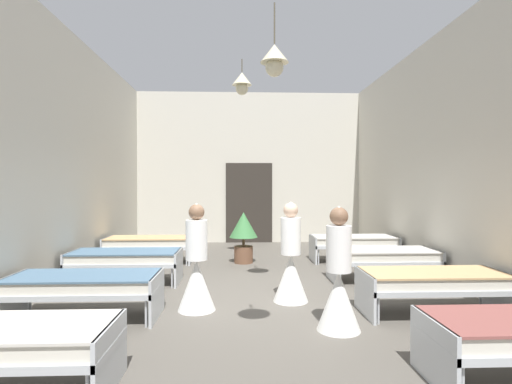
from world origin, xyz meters
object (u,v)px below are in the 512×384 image
Objects in this scene: bed_left_row_3 at (149,243)px; bed_left_row_1 at (84,285)px; bed_left_row_2 at (126,258)px; bed_right_row_3 at (353,242)px; nurse_mid_aisle at (339,286)px; bed_right_row_1 at (433,282)px; nurse_near_aisle at (197,272)px; nurse_far_aisle at (291,266)px; bed_right_row_2 at (383,257)px; potted_plant at (244,232)px.

bed_left_row_1 is at bearing -90.00° from bed_left_row_3.
bed_left_row_2 and bed_right_row_3 have the same top height.
nurse_mid_aisle is at bearing -9.71° from bed_left_row_1.
bed_left_row_2 is (-4.60, 1.90, 0.00)m from bed_right_row_1.
bed_right_row_1 is 5.97m from bed_left_row_3.
bed_right_row_3 is 4.73m from nurse_near_aisle.
bed_right_row_1 is 1.52m from nurse_mid_aisle.
nurse_mid_aisle is at bearing -167.00° from nurse_far_aisle.
nurse_mid_aisle reaches higher than bed_left_row_3.
bed_right_row_3 is 3.62m from nurse_far_aisle.
bed_right_row_1 is at bearing -109.76° from nurse_mid_aisle.
nurse_mid_aisle is at bearing -158.94° from bed_right_row_1.
bed_right_row_2 is 2.83m from nurse_mid_aisle.
bed_left_row_3 is 4.17m from nurse_far_aisle.
bed_left_row_3 is at bearing 90.00° from bed_left_row_2.
potted_plant is (-2.50, 1.80, 0.26)m from bed_right_row_2.
bed_left_row_3 is at bearing -22.86° from nurse_near_aisle.
bed_right_row_1 is 3.80m from bed_right_row_3.
nurse_mid_aisle is at bearing -120.08° from bed_right_row_2.
bed_right_row_2 is (0.00, 1.90, 0.00)m from bed_right_row_1.
bed_right_row_1 and bed_left_row_2 have the same top height.
nurse_mid_aisle is at bearing -37.50° from bed_left_row_2.
bed_right_row_2 is 3.10m from potted_plant.
nurse_near_aisle and nurse_mid_aisle have the same top height.
bed_left_row_3 is at bearing -4.57° from nurse_mid_aisle.
potted_plant is at bearing -177.75° from bed_right_row_3.
bed_left_row_2 is at bearing 60.53° from nurse_far_aisle.
bed_right_row_1 is (4.60, 0.00, 0.00)m from bed_left_row_1.
bed_right_row_1 is 1.68× the size of potted_plant.
bed_right_row_1 and bed_left_row_3 have the same top height.
nurse_far_aisle is (2.77, -3.12, 0.09)m from bed_left_row_3.
nurse_near_aisle reaches higher than bed_right_row_3.
bed_right_row_3 is at bearing -36.22° from nurse_far_aisle.
bed_left_row_2 is at bearing -90.00° from bed_left_row_3.
nurse_near_aisle reaches higher than bed_right_row_1.
bed_left_row_2 is at bearing -3.36° from nurse_near_aisle.
bed_right_row_2 is 1.28× the size of nurse_far_aisle.
bed_right_row_1 is 1.96m from nurse_far_aisle.
nurse_far_aisle reaches higher than bed_left_row_1.
nurse_mid_aisle reaches higher than potted_plant.
bed_right_row_3 is at bearing -58.87° from nurse_mid_aisle.
bed_left_row_3 is 1.28× the size of nurse_mid_aisle.
nurse_far_aisle reaches higher than potted_plant.
bed_left_row_1 is at bearing 57.23° from nurse_near_aisle.
bed_left_row_1 is 1.45m from nurse_near_aisle.
bed_left_row_3 is 3.77m from nurse_near_aisle.
nurse_near_aisle is at bearing -48.48° from bed_left_row_2.
nurse_near_aisle is at bearing -153.40° from bed_right_row_2.
nurse_mid_aisle is (3.19, -0.55, 0.09)m from bed_left_row_1.
bed_right_row_2 is (4.60, 0.00, 0.00)m from bed_left_row_2.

